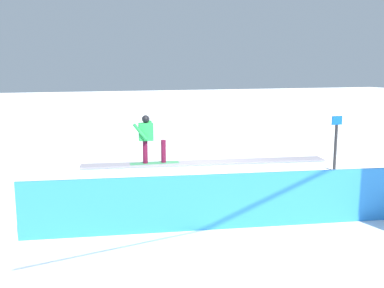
% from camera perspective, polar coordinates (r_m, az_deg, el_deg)
% --- Properties ---
extents(ground_plane, '(120.00, 120.00, 0.00)m').
position_cam_1_polar(ground_plane, '(12.69, 1.84, -5.79)').
color(ground_plane, white).
extents(grind_box, '(7.15, 1.87, 0.78)m').
position_cam_1_polar(grind_box, '(12.60, 1.85, -4.25)').
color(grind_box, white).
rests_on(grind_box, ground_plane).
extents(snowboarder, '(1.42, 0.46, 1.39)m').
position_cam_1_polar(snowboarder, '(12.16, -5.84, 0.89)').
color(snowboarder, '#388853').
rests_on(snowboarder, grind_box).
extents(safety_fence, '(10.12, 1.99, 1.23)m').
position_cam_1_polar(safety_fence, '(9.55, 9.44, -7.36)').
color(safety_fence, '#2981E2').
rests_on(safety_fence, ground_plane).
extents(trail_marker, '(0.40, 0.10, 1.89)m').
position_cam_1_polar(trail_marker, '(15.35, 18.66, 0.31)').
color(trail_marker, '#262628').
rests_on(trail_marker, ground_plane).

